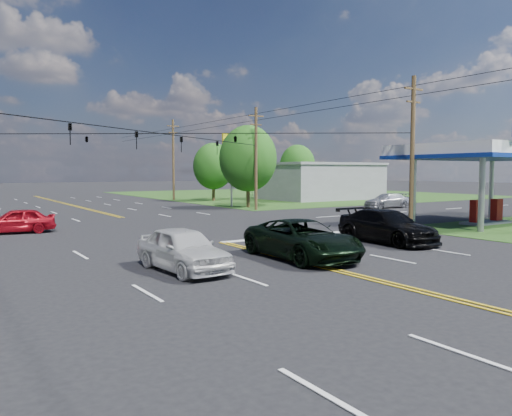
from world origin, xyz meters
TOP-DOWN VIEW (x-y plane):
  - ground at (0.00, 12.00)m, footprint 280.00×280.00m
  - grass_ne at (35.00, 44.00)m, footprint 46.00×48.00m
  - stop_bar at (5.00, 4.00)m, footprint 10.00×0.50m
  - retail_ne at (30.00, 32.00)m, footprint 14.00×10.00m
  - gas_canopy at (19.50, 2.00)m, footprint 12.20×8.20m
  - pole_se at (13.00, 3.00)m, footprint 1.60×0.28m
  - pole_ne at (13.00, 21.00)m, footprint 1.60×0.28m
  - pole_right_far at (13.00, 40.00)m, footprint 1.60×0.28m
  - span_wire_signals at (0.00, 12.00)m, footprint 26.00×18.00m
  - power_lines at (0.00, 10.00)m, footprint 26.04×100.00m
  - tree_right_a at (14.00, 24.00)m, footprint 5.70×5.70m
  - tree_right_b at (16.50, 36.00)m, footprint 4.94×4.94m
  - tree_far_r at (34.00, 42.00)m, footprint 5.32×5.32m
  - pickup_dkgreen at (0.50, -1.89)m, footprint 2.95×5.95m
  - suv_black at (7.02, -0.51)m, footprint 2.55×5.83m
  - pickup_white at (-4.68, -1.51)m, footprint 2.19×4.81m
  - sedan_red at (-8.24, 13.91)m, footprint 4.44×2.16m
  - sedan_far at (25.32, 16.27)m, footprint 5.10×2.48m
  - polesign_ne at (13.00, 25.55)m, footprint 2.05×0.33m

SIDE VIEW (x-z plane):
  - ground at x=0.00m, z-range 0.00..0.00m
  - grass_ne at x=35.00m, z-range -0.01..0.01m
  - stop_bar at x=5.00m, z-range -0.01..0.01m
  - sedan_far at x=25.32m, z-range 0.00..1.43m
  - sedan_red at x=-8.24m, z-range 0.00..1.46m
  - pickup_white at x=-4.68m, z-range 0.00..1.60m
  - pickup_dkgreen at x=0.50m, z-range 0.00..1.62m
  - suv_black at x=7.02m, z-range 0.00..1.67m
  - retail_ne at x=30.00m, z-range 0.00..4.40m
  - tree_right_b at x=16.50m, z-range 0.68..7.76m
  - tree_far_r at x=34.00m, z-range 0.73..8.36m
  - gas_canopy at x=19.50m, z-range 2.04..7.39m
  - tree_right_a at x=14.00m, z-range 0.78..8.96m
  - pole_se at x=13.00m, z-range 0.17..9.67m
  - pole_ne at x=13.00m, z-range 0.17..9.67m
  - pole_right_far at x=13.00m, z-range 0.17..10.17m
  - polesign_ne at x=13.00m, z-range 1.98..9.41m
  - span_wire_signals at x=0.00m, z-range 5.43..6.56m
  - power_lines at x=0.00m, z-range 8.28..8.92m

